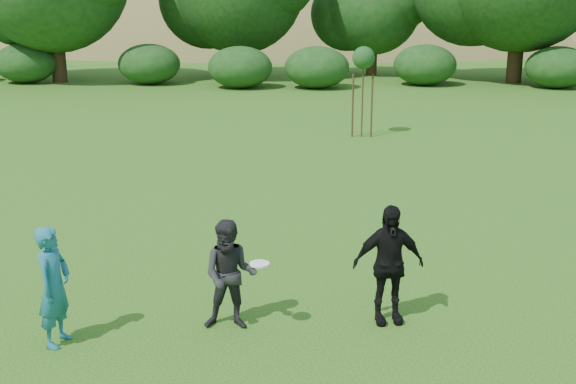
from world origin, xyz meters
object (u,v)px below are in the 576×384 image
object	(u,v)px
player_black	(388,264)
sapling	(364,60)
player_teal	(54,286)
player_grey	(230,275)

from	to	relation	value
player_black	sapling	size ratio (longest dim) A/B	0.60
player_teal	player_grey	xyz separation A→B (m)	(2.23, 0.60, -0.04)
player_teal	player_grey	distance (m)	2.30
player_teal	sapling	distance (m)	15.08
player_teal	sapling	size ratio (longest dim) A/B	0.57
player_teal	player_black	xyz separation A→B (m)	(4.39, 0.92, 0.04)
player_teal	player_black	world-z (taller)	player_black
player_teal	player_black	bearing A→B (deg)	-70.01
player_grey	player_black	size ratio (longest dim) A/B	0.91
player_grey	sapling	distance (m)	13.97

